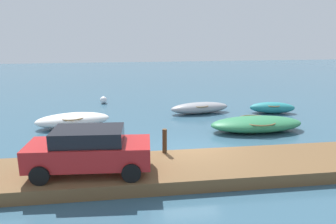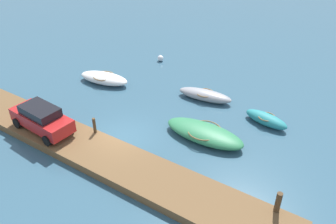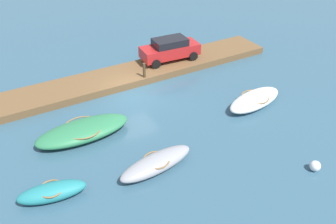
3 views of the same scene
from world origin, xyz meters
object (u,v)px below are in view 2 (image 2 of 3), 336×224
parked_car (41,118)px  rowboat_grey (205,95)px  mooring_post_west (94,126)px  rowboat_white (104,78)px  dinghy_teal (266,119)px  mooring_post_mid_west (278,202)px  marker_buoy (160,58)px  motorboat_green (204,133)px

parked_car → rowboat_grey: bearing=60.5°
mooring_post_west → rowboat_white: bearing=128.0°
dinghy_teal → mooring_post_mid_west: bearing=-56.2°
rowboat_white → parked_car: parked_car is taller
parked_car → marker_buoy: 13.11m
rowboat_grey → parked_car: size_ratio=0.95×
dinghy_teal → rowboat_grey: (-4.75, 0.61, 0.00)m
motorboat_green → parked_car: parked_car is taller
rowboat_grey → motorboat_green: bearing=-70.0°
marker_buoy → dinghy_teal: bearing=-21.5°
dinghy_teal → parked_car: parked_car is taller
dinghy_teal → mooring_post_west: 10.81m
rowboat_white → parked_car: size_ratio=0.99×
rowboat_white → mooring_post_west: size_ratio=4.25×
marker_buoy → rowboat_grey: bearing=-30.6°
mooring_post_west → marker_buoy: mooring_post_west is taller
rowboat_grey → marker_buoy: size_ratio=7.82×
rowboat_grey → marker_buoy: 7.48m
rowboat_white → mooring_post_mid_west: (15.59, -5.77, 0.61)m
dinghy_teal → rowboat_grey: size_ratio=0.75×
rowboat_grey → marker_buoy: rowboat_grey is taller
dinghy_teal → parked_car: 13.93m
rowboat_white → marker_buoy: (1.37, 5.82, -0.14)m
mooring_post_mid_west → marker_buoy: size_ratio=2.09×
motorboat_green → mooring_post_west: mooring_post_west is taller
dinghy_teal → mooring_post_mid_west: 7.81m
dinghy_teal → marker_buoy: 12.03m
dinghy_teal → motorboat_green: (-2.59, -3.55, 0.03)m
rowboat_grey → marker_buoy: (-6.44, 3.80, -0.11)m
motorboat_green → marker_buoy: 11.72m
mooring_post_west → parked_car: parked_car is taller
marker_buoy → motorboat_green: bearing=-42.8°
parked_car → marker_buoy: bearing=95.3°
dinghy_teal → mooring_post_west: size_ratio=3.05×
rowboat_grey → mooring_post_mid_west: bearing=-52.4°
mooring_post_west → motorboat_green: bearing=33.5°
rowboat_white → rowboat_grey: size_ratio=1.05×
mooring_post_west → mooring_post_mid_west: bearing=0.0°
rowboat_white → mooring_post_west: mooring_post_west is taller
dinghy_teal → motorboat_green: bearing=-115.2°
rowboat_white → marker_buoy: size_ratio=8.20×
dinghy_teal → mooring_post_mid_west: (3.03, -7.17, 0.65)m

